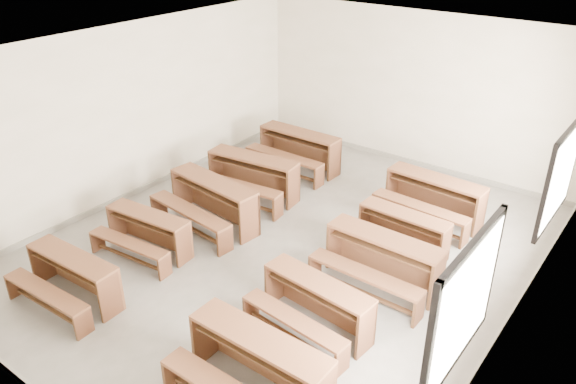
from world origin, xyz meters
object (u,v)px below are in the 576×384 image
Objects in this scene: desk_set_6 at (316,302)px; desk_set_2 at (212,199)px; desk_set_0 at (72,275)px; desk_set_3 at (252,174)px; desk_set_9 at (433,196)px; desk_set_1 at (147,230)px; desk_set_4 at (298,147)px; desk_set_8 at (402,229)px; desk_set_5 at (257,363)px; desk_set_7 at (382,257)px.

desk_set_2 is at bearing 163.35° from desk_set_6.
desk_set_0 is 3.92m from desk_set_3.
desk_set_1 is at bearing -127.46° from desk_set_9.
desk_set_4 is 3.56m from desk_set_8.
desk_set_9 is at bearing 94.74° from desk_set_6.
desk_set_5 reaches higher than desk_set_9.
desk_set_3 is (-0.12, 1.20, -0.00)m from desk_set_2.
desk_set_0 is 0.83× the size of desk_set_3.
desk_set_7 reaches higher than desk_set_8.
desk_set_2 is 1.21m from desk_set_3.
desk_set_9 is (3.06, 5.17, 0.05)m from desk_set_0.
desk_set_5 is at bearing -85.58° from desk_set_9.
desk_set_6 is at bearing -51.20° from desk_set_4.
desk_set_4 is at bearing 143.23° from desk_set_7.
desk_set_3 is at bearing 101.18° from desk_set_2.
desk_set_9 is at bearing 56.77° from desk_set_0.
desk_set_6 is at bearing 95.10° from desk_set_5.
desk_set_8 is at bearing 100.06° from desk_set_7.
desk_set_3 and desk_set_4 have the same top height.
desk_set_9 is at bearing -5.43° from desk_set_4.
desk_set_4 is 6.19m from desk_set_5.
desk_set_6 is (-0.12, 1.33, -0.05)m from desk_set_5.
desk_set_8 is at bearing 93.67° from desk_set_6.
desk_set_8 is (3.14, -0.01, -0.08)m from desk_set_3.
desk_set_5 is at bearing -58.01° from desk_set_4.
desk_set_8 is at bearing -84.98° from desk_set_9.
desk_set_9 is (-0.04, 1.26, 0.07)m from desk_set_8.
desk_set_0 reaches higher than desk_set_8.
desk_set_0 is at bearing -148.34° from desk_set_6.
desk_set_1 is at bearing 92.33° from desk_set_0.
desk_set_2 reaches higher than desk_set_9.
desk_set_5 is at bearing -79.99° from desk_set_6.
desk_set_7 reaches higher than desk_set_6.
desk_set_1 is 0.82× the size of desk_set_3.
desk_set_5 is 1.33m from desk_set_6.
desk_set_0 is 6.01m from desk_set_9.
desk_set_9 is (0.01, 3.63, 0.04)m from desk_set_6.
desk_set_8 is (0.05, 2.37, -0.02)m from desk_set_6.
desk_set_2 is at bearing 141.02° from desk_set_5.
desk_set_6 is at bearing -87.00° from desk_set_9.
desk_set_5 is at bearing -25.96° from desk_set_1.
desk_set_3 is 1.06× the size of desk_set_9.
desk_set_5 reaches higher than desk_set_1.
desk_set_4 is at bearing 177.51° from desk_set_9.
desk_set_7 is (3.19, 0.20, -0.02)m from desk_set_2.
desk_set_2 is (0.08, 2.72, 0.07)m from desk_set_0.
desk_set_8 is (3.23, 2.46, -0.00)m from desk_set_1.
desk_set_5 is (3.09, -2.50, -0.01)m from desk_set_2.
desk_set_1 is 3.52m from desk_set_5.
desk_set_1 is 4.06m from desk_set_8.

